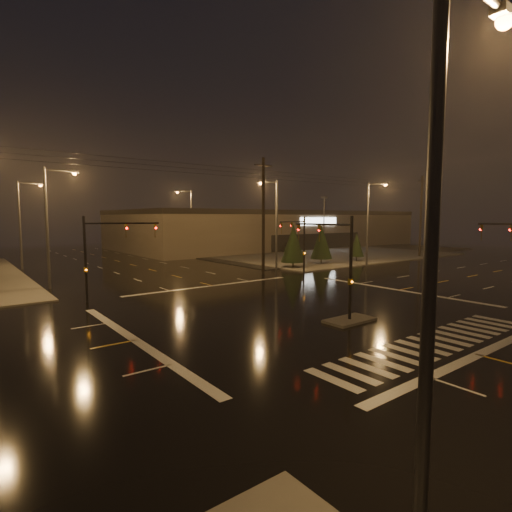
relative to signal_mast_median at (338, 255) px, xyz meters
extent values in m
plane|color=black|center=(0.00, 3.07, -3.75)|extent=(140.00, 140.00, 0.00)
cube|color=#4C4A44|center=(30.00, 33.07, -3.69)|extent=(36.00, 36.00, 0.12)
cube|color=#4C4A44|center=(0.00, -0.93, -3.68)|extent=(3.00, 1.60, 0.15)
cube|color=beige|center=(0.00, -5.93, -3.75)|extent=(15.00, 2.60, 0.01)
cube|color=beige|center=(0.00, -7.93, -3.75)|extent=(16.00, 0.50, 0.01)
cube|color=beige|center=(0.00, 14.07, -3.75)|extent=(16.00, 0.50, 0.01)
cube|color=black|center=(35.00, 31.07, -3.71)|extent=(50.00, 24.00, 0.08)
cube|color=brown|center=(35.00, 49.07, -0.25)|extent=(60.00, 28.00, 7.00)
cube|color=black|center=(35.00, 49.07, 3.05)|extent=(60.20, 28.20, 0.80)
cube|color=white|center=(35.00, 34.97, 1.45)|extent=(9.00, 0.20, 1.40)
cube|color=black|center=(35.00, 35.02, -2.15)|extent=(22.00, 0.15, 2.80)
cylinder|color=black|center=(0.00, -0.93, -0.75)|extent=(0.18, 0.18, 6.00)
cylinder|color=black|center=(0.00, 1.32, 1.75)|extent=(0.12, 4.50, 0.12)
imported|color=#594707|center=(0.00, 3.35, 1.70)|extent=(0.16, 0.20, 1.00)
cube|color=#594707|center=(0.00, -0.93, -1.45)|extent=(0.25, 0.18, 0.35)
cylinder|color=black|center=(10.50, 13.57, -0.75)|extent=(0.18, 0.18, 6.00)
cylinder|color=black|center=(8.15, 12.72, 1.75)|extent=(4.74, 1.82, 0.12)
imported|color=#594707|center=(6.04, 11.95, 1.70)|extent=(0.24, 0.22, 1.00)
cube|color=#594707|center=(10.50, 13.57, -1.45)|extent=(0.25, 0.18, 0.35)
cylinder|color=black|center=(-10.50, 13.57, -0.75)|extent=(0.18, 0.18, 6.00)
cylinder|color=black|center=(-8.15, 12.72, 1.75)|extent=(4.74, 1.82, 0.12)
imported|color=#594707|center=(-6.04, 11.95, 1.70)|extent=(0.24, 0.22, 1.00)
cube|color=#594707|center=(-10.50, 13.57, -1.45)|extent=(0.25, 0.18, 0.35)
imported|color=#594707|center=(9.20, -3.86, 1.70)|extent=(0.22, 0.24, 1.00)
cylinder|color=#38383A|center=(-11.50, -11.93, 1.25)|extent=(0.24, 0.24, 10.00)
cube|color=#38383A|center=(-9.20, -11.93, 6.00)|extent=(0.70, 0.30, 0.18)
sphere|color=orange|center=(-9.20, -11.93, 5.87)|extent=(0.32, 0.32, 0.32)
cylinder|color=#38383A|center=(-11.50, 21.07, 1.25)|extent=(0.24, 0.24, 10.00)
cylinder|color=#38383A|center=(-10.30, 21.07, 6.05)|extent=(2.40, 0.14, 0.14)
cube|color=#38383A|center=(-9.20, 21.07, 6.00)|extent=(0.70, 0.30, 0.18)
sphere|color=orange|center=(-9.20, 21.07, 5.87)|extent=(0.32, 0.32, 0.32)
cylinder|color=#38383A|center=(-11.50, 37.07, 1.25)|extent=(0.24, 0.24, 10.00)
cylinder|color=#38383A|center=(-10.30, 37.07, 6.05)|extent=(2.40, 0.14, 0.14)
cube|color=#38383A|center=(-9.20, 37.07, 6.00)|extent=(0.70, 0.30, 0.18)
sphere|color=orange|center=(-9.20, 37.07, 5.87)|extent=(0.32, 0.32, 0.32)
cylinder|color=#38383A|center=(11.50, 19.07, 1.25)|extent=(0.24, 0.24, 10.00)
cylinder|color=#38383A|center=(10.30, 19.07, 6.05)|extent=(2.40, 0.14, 0.14)
cube|color=#38383A|center=(9.20, 19.07, 6.00)|extent=(0.70, 0.30, 0.18)
sphere|color=orange|center=(9.20, 19.07, 5.87)|extent=(0.32, 0.32, 0.32)
cylinder|color=#38383A|center=(11.50, 39.07, 1.25)|extent=(0.24, 0.24, 10.00)
cylinder|color=#38383A|center=(10.30, 39.07, 6.05)|extent=(2.40, 0.14, 0.14)
cube|color=#38383A|center=(9.20, 39.07, 6.00)|extent=(0.70, 0.30, 0.18)
sphere|color=orange|center=(9.20, 39.07, 5.87)|extent=(0.32, 0.32, 0.32)
cylinder|color=#38383A|center=(22.00, 14.57, 1.25)|extent=(0.24, 0.24, 10.00)
cylinder|color=#38383A|center=(22.00, 13.37, 6.05)|extent=(0.14, 2.40, 0.14)
cube|color=#38383A|center=(22.00, 12.27, 6.00)|extent=(0.30, 0.70, 0.18)
sphere|color=orange|center=(22.00, 12.27, 5.87)|extent=(0.32, 0.32, 0.32)
cylinder|color=black|center=(8.00, 17.07, 2.25)|extent=(0.32, 0.32, 12.00)
cube|color=black|center=(8.00, 17.07, 7.45)|extent=(2.20, 0.12, 0.12)
cylinder|color=black|center=(38.00, 17.07, 2.25)|extent=(0.32, 0.32, 12.00)
cube|color=black|center=(38.00, 17.07, 7.45)|extent=(2.20, 0.12, 0.12)
cylinder|color=black|center=(13.95, 18.92, -3.40)|extent=(0.18, 0.18, 0.70)
cone|color=black|center=(13.95, 18.92, -0.85)|extent=(2.82, 2.82, 4.40)
cylinder|color=black|center=(19.46, 19.63, -3.40)|extent=(0.18, 0.18, 0.70)
cone|color=black|center=(19.46, 19.63, -0.94)|extent=(2.71, 2.71, 4.23)
cylinder|color=black|center=(25.38, 18.79, -3.40)|extent=(0.18, 0.18, 0.70)
cone|color=black|center=(25.38, 18.79, -1.49)|extent=(1.99, 1.99, 3.12)
imported|color=black|center=(27.17, 34.66, -2.94)|extent=(3.20, 5.11, 1.62)
camera|label=1|loc=(-17.78, -15.38, 2.16)|focal=28.00mm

